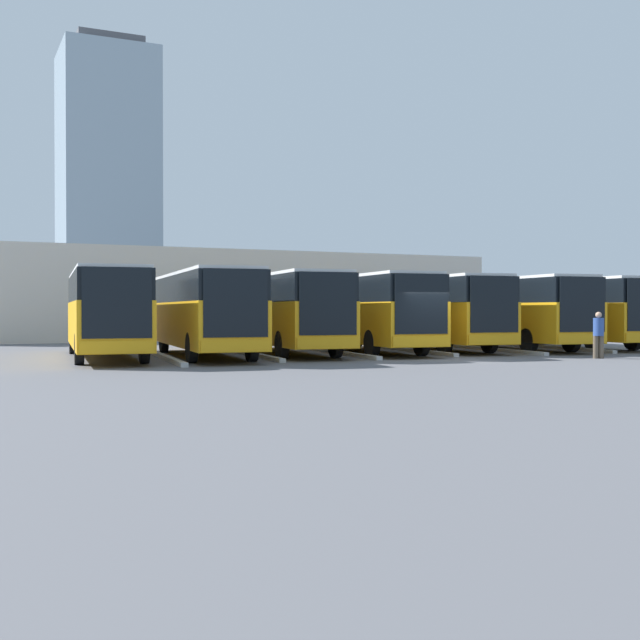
{
  "coord_description": "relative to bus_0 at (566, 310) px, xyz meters",
  "views": [
    {
      "loc": [
        16.35,
        25.32,
        1.85
      ],
      "look_at": [
        2.09,
        -5.73,
        1.41
      ],
      "focal_mm": 45.0,
      "sensor_mm": 36.0,
      "label": 1
    }
  ],
  "objects": [
    {
      "name": "curb_divider_0",
      "position": [
        1.84,
        1.7,
        -1.77
      ],
      "size": [
        1.03,
        7.58,
        0.15
      ],
      "primitive_type": "cube",
      "rotation": [
        0.0,
        0.0,
        -0.1
      ],
      "color": "#B2B2AD",
      "rests_on": "ground_plane"
    },
    {
      "name": "bus_1",
      "position": [
        3.69,
        0.08,
        0.0
      ],
      "size": [
        3.62,
        11.7,
        3.31
      ],
      "rotation": [
        0.0,
        0.0,
        -0.1
      ],
      "color": "orange",
      "rests_on": "ground_plane"
    },
    {
      "name": "station_building",
      "position": [
        11.07,
        -21.64,
        0.94
      ],
      "size": [
        34.21,
        15.79,
        5.52
      ],
      "color": "beige",
      "rests_on": "ground_plane"
    },
    {
      "name": "bus_0",
      "position": [
        0.0,
        0.0,
        0.0
      ],
      "size": [
        3.62,
        11.7,
        3.31
      ],
      "rotation": [
        0.0,
        0.0,
        -0.1
      ],
      "color": "orange",
      "rests_on": "ground_plane"
    },
    {
      "name": "pedestrian",
      "position": [
        5.17,
        7.59,
        -0.89
      ],
      "size": [
        0.51,
        0.51,
        1.77
      ],
      "rotation": [
        0.0,
        0.0,
        2.78
      ],
      "color": "brown",
      "rests_on": "ground_plane"
    },
    {
      "name": "ground_plane",
      "position": [
        11.07,
        5.42,
        -1.84
      ],
      "size": [
        600.0,
        600.0,
        0.0
      ],
      "primitive_type": "plane",
      "color": "#5B5B60"
    },
    {
      "name": "bus_5",
      "position": [
        18.46,
        0.25,
        0.0
      ],
      "size": [
        3.62,
        11.7,
        3.31
      ],
      "rotation": [
        0.0,
        0.0,
        -0.1
      ],
      "color": "orange",
      "rests_on": "ground_plane"
    },
    {
      "name": "curb_divider_3",
      "position": [
        12.92,
        1.42,
        -1.77
      ],
      "size": [
        1.03,
        7.58,
        0.15
      ],
      "primitive_type": "cube",
      "rotation": [
        0.0,
        0.0,
        -0.1
      ],
      "color": "#B2B2AD",
      "rests_on": "ground_plane"
    },
    {
      "name": "bus_4",
      "position": [
        14.76,
        -0.54,
        0.0
      ],
      "size": [
        3.62,
        11.7,
        3.31
      ],
      "rotation": [
        0.0,
        0.0,
        -0.1
      ],
      "color": "orange",
      "rests_on": "ground_plane"
    },
    {
      "name": "curb_divider_5",
      "position": [
        20.3,
        1.95,
        -1.77
      ],
      "size": [
        1.03,
        7.58,
        0.15
      ],
      "primitive_type": "cube",
      "rotation": [
        0.0,
        0.0,
        -0.1
      ],
      "color": "#B2B2AD",
      "rests_on": "ground_plane"
    },
    {
      "name": "bus_6",
      "position": [
        22.15,
        -0.36,
        0.0
      ],
      "size": [
        3.62,
        11.7,
        3.31
      ],
      "rotation": [
        0.0,
        0.0,
        -0.1
      ],
      "color": "orange",
      "rests_on": "ground_plane"
    },
    {
      "name": "bus_2",
      "position": [
        7.38,
        -0.8,
        0.0
      ],
      "size": [
        3.62,
        11.7,
        3.31
      ],
      "rotation": [
        0.0,
        0.0,
        -0.1
      ],
      "color": "orange",
      "rests_on": "ground_plane"
    },
    {
      "name": "bus_3",
      "position": [
        11.07,
        -0.28,
        0.0
      ],
      "size": [
        3.62,
        11.7,
        3.31
      ],
      "rotation": [
        0.0,
        0.0,
        -0.1
      ],
      "color": "orange",
      "rests_on": "ground_plane"
    },
    {
      "name": "curb_divider_2",
      "position": [
        9.23,
        0.9,
        -1.77
      ],
      "size": [
        1.03,
        7.58,
        0.15
      ],
      "primitive_type": "cube",
      "rotation": [
        0.0,
        0.0,
        -0.1
      ],
      "color": "#B2B2AD",
      "rests_on": "ground_plane"
    },
    {
      "name": "curb_divider_4",
      "position": [
        16.61,
        1.16,
        -1.77
      ],
      "size": [
        1.03,
        7.58,
        0.15
      ],
      "primitive_type": "cube",
      "rotation": [
        0.0,
        0.0,
        -0.1
      ],
      "color": "#B2B2AD",
      "rests_on": "ground_plane"
    },
    {
      "name": "curb_divider_1",
      "position": [
        5.53,
        1.78,
        -1.77
      ],
      "size": [
        1.03,
        7.58,
        0.15
      ],
      "primitive_type": "cube",
      "rotation": [
        0.0,
        0.0,
        -0.1
      ],
      "color": "#B2B2AD",
      "rests_on": "ground_plane"
    },
    {
      "name": "office_tower",
      "position": [
        -4.33,
        -152.78,
        28.56
      ],
      "size": [
        20.36,
        20.36,
        62.0
      ],
      "color": "#93A8B7",
      "rests_on": "ground_plane"
    }
  ]
}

